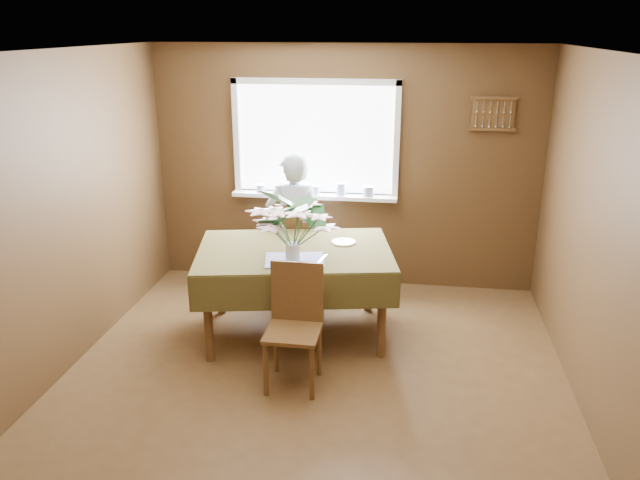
# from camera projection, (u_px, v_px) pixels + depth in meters

# --- Properties ---
(floor) EXTENTS (4.50, 4.50, 0.00)m
(floor) POSITION_uv_depth(u_px,v_px,m) (309.00, 393.00, 4.77)
(floor) COLOR #53371C
(floor) RESTS_ON ground
(ceiling) EXTENTS (4.50, 4.50, 0.00)m
(ceiling) POSITION_uv_depth(u_px,v_px,m) (307.00, 52.00, 3.95)
(ceiling) COLOR white
(ceiling) RESTS_ON wall_back
(wall_back) EXTENTS (4.00, 0.00, 4.00)m
(wall_back) POSITION_uv_depth(u_px,v_px,m) (344.00, 169.00, 6.46)
(wall_back) COLOR brown
(wall_back) RESTS_ON floor
(wall_front) EXTENTS (4.00, 0.00, 4.00)m
(wall_front) POSITION_uv_depth(u_px,v_px,m) (206.00, 438.00, 2.26)
(wall_front) COLOR brown
(wall_front) RESTS_ON floor
(wall_left) EXTENTS (0.00, 4.50, 4.50)m
(wall_left) POSITION_uv_depth(u_px,v_px,m) (44.00, 226.00, 4.64)
(wall_left) COLOR brown
(wall_left) RESTS_ON floor
(wall_right) EXTENTS (0.00, 4.50, 4.50)m
(wall_right) POSITION_uv_depth(u_px,v_px,m) (609.00, 253.00, 4.08)
(wall_right) COLOR brown
(wall_right) RESTS_ON floor
(window_assembly) EXTENTS (1.72, 0.20, 1.22)m
(window_assembly) POSITION_uv_depth(u_px,v_px,m) (316.00, 159.00, 6.42)
(window_assembly) COLOR white
(window_assembly) RESTS_ON wall_back
(spoon_rack) EXTENTS (0.44, 0.05, 0.33)m
(spoon_rack) POSITION_uv_depth(u_px,v_px,m) (493.00, 114.00, 6.03)
(spoon_rack) COLOR brown
(spoon_rack) RESTS_ON wall_back
(dining_table) EXTENTS (1.87, 1.45, 0.82)m
(dining_table) POSITION_uv_depth(u_px,v_px,m) (295.00, 260.00, 5.46)
(dining_table) COLOR brown
(dining_table) RESTS_ON floor
(chair_far) EXTENTS (0.48, 0.48, 1.02)m
(chair_far) POSITION_uv_depth(u_px,v_px,m) (298.00, 248.00, 6.25)
(chair_far) COLOR brown
(chair_far) RESTS_ON floor
(chair_near) EXTENTS (0.41, 0.41, 0.96)m
(chair_near) POSITION_uv_depth(u_px,v_px,m) (295.00, 320.00, 4.79)
(chair_near) COLOR brown
(chair_near) RESTS_ON floor
(seated_woman) EXTENTS (0.63, 0.49, 1.51)m
(seated_woman) POSITION_uv_depth(u_px,v_px,m) (294.00, 228.00, 6.17)
(seated_woman) COLOR white
(seated_woman) RESTS_ON floor
(flower_bouquet) EXTENTS (0.61, 0.61, 0.52)m
(flower_bouquet) POSITION_uv_depth(u_px,v_px,m) (292.00, 221.00, 5.05)
(flower_bouquet) COLOR white
(flower_bouquet) RESTS_ON dining_table
(side_plate) EXTENTS (0.25, 0.25, 0.01)m
(side_plate) POSITION_uv_depth(u_px,v_px,m) (344.00, 242.00, 5.58)
(side_plate) COLOR white
(side_plate) RESTS_ON dining_table
(table_knife) EXTENTS (0.06, 0.23, 0.00)m
(table_knife) POSITION_uv_depth(u_px,v_px,m) (322.00, 259.00, 5.17)
(table_knife) COLOR silver
(table_knife) RESTS_ON dining_table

